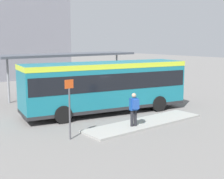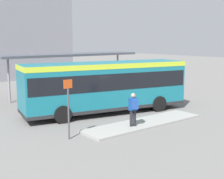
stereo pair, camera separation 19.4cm
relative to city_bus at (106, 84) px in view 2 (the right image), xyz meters
The scene contains 10 objects.
ground_plane 1.86m from the city_bus, 168.60° to the left, with size 120.00×120.00×0.00m, color slate.
curb_island 3.95m from the city_bus, 89.69° to the right, with size 7.43×1.80×0.12m.
city_bus is the anchor object (origin of this frame).
pedestrian_waiting 3.98m from the city_bus, 105.46° to the right, with size 0.48×0.52×1.75m.
bicycle_white 10.10m from the city_bus, 26.51° to the left, with size 0.48×1.75×0.76m.
bicycle_yellow 10.14m from the city_bus, 31.39° to the left, with size 0.48×1.64×0.71m.
bicycle_orange 10.57m from the city_bus, 34.87° to the left, with size 0.48×1.78×0.76m.
station_shelter 7.11m from the city_bus, 78.20° to the left, with size 11.99×2.77×3.45m.
potted_planter_near_shelter 6.46m from the city_bus, 47.96° to the left, with size 0.88×0.88×1.39m.
platform_sign 5.60m from the city_bus, 144.76° to the right, with size 0.44×0.08×2.80m.
Camera 2 is at (-11.61, -15.45, 4.60)m, focal length 50.00 mm.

